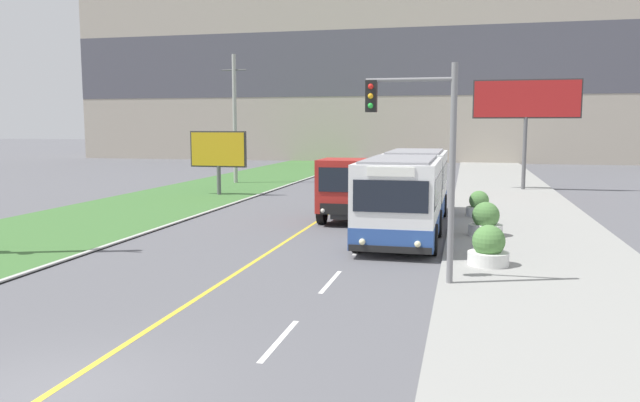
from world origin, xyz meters
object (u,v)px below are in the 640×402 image
object	(u,v)px
dump_truck	(352,190)
utility_pole_far	(235,119)
billboard_large	(526,103)
planter_round_third	(479,205)
city_bus	(409,191)
car_distant	(391,178)
traffic_light_mast	(426,145)
planter_round_second	(486,221)
planter_round_near	(488,248)
billboard_small	(218,151)

from	to	relation	value
dump_truck	utility_pole_far	size ratio (longest dim) A/B	0.71
utility_pole_far	billboard_large	distance (m)	19.41
utility_pole_far	planter_round_third	distance (m)	21.50
city_bus	car_distant	size ratio (longest dim) A/B	2.84
traffic_light_mast	planter_round_second	distance (m)	8.07
dump_truck	utility_pole_far	distance (m)	19.33
city_bus	billboard_large	distance (m)	17.79
car_distant	planter_round_near	xyz separation A→B (m)	(5.36, -21.50, -0.10)
traffic_light_mast	planter_round_third	bearing A→B (deg)	82.60
dump_truck	billboard_small	bearing A→B (deg)	139.44
planter_round_second	traffic_light_mast	bearing A→B (deg)	-103.47
car_distant	traffic_light_mast	size ratio (longest dim) A/B	0.77
city_bus	traffic_light_mast	size ratio (longest dim) A/B	2.18
billboard_small	planter_round_second	distance (m)	18.45
dump_truck	utility_pole_far	bearing A→B (deg)	125.88
dump_truck	traffic_light_mast	size ratio (longest dim) A/B	1.14
traffic_light_mast	planter_round_near	size ratio (longest dim) A/B	4.79
dump_truck	traffic_light_mast	world-z (taller)	traffic_light_mast
billboard_small	planter_round_third	xyz separation A→B (m)	(14.67, -5.83, -2.01)
billboard_large	planter_round_near	size ratio (longest dim) A/B	5.87
billboard_large	planter_round_third	xyz separation A→B (m)	(-2.92, -12.64, -4.86)
billboard_large	city_bus	bearing A→B (deg)	-109.09
dump_truck	planter_round_near	size ratio (longest dim) A/B	5.44
planter_round_near	dump_truck	bearing A→B (deg)	124.89
city_bus	traffic_light_mast	bearing A→B (deg)	-82.19
billboard_small	planter_round_near	bearing A→B (deg)	-46.85
planter_round_third	billboard_large	bearing A→B (deg)	77.01
planter_round_near	city_bus	bearing A→B (deg)	114.86
utility_pole_far	planter_round_near	size ratio (longest dim) A/B	7.63
utility_pole_far	billboard_large	xyz separation A→B (m)	(19.38, -0.61, 0.91)
traffic_light_mast	billboard_small	size ratio (longest dim) A/B	1.50
city_bus	planter_round_near	world-z (taller)	city_bus
planter_round_third	dump_truck	bearing A→B (deg)	-157.43
traffic_light_mast	planter_round_second	bearing A→B (deg)	76.53
dump_truck	planter_round_second	bearing A→B (deg)	-26.92
billboard_large	planter_round_second	size ratio (longest dim) A/B	5.58
city_bus	dump_truck	distance (m)	2.98
car_distant	billboard_small	bearing A→B (deg)	-148.62
dump_truck	planter_round_third	size ratio (longest dim) A/B	5.64
traffic_light_mast	billboard_large	bearing A→B (deg)	79.74
planter_round_second	planter_round_third	xyz separation A→B (m)	(-0.16, 4.96, -0.04)
city_bus	car_distant	distance (m)	15.55
car_distant	planter_round_third	world-z (taller)	car_distant
car_distant	planter_round_second	bearing A→B (deg)	-71.85
planter_round_near	planter_round_second	size ratio (longest dim) A/B	0.95
billboard_small	planter_round_second	size ratio (longest dim) A/B	3.03
billboard_small	utility_pole_far	bearing A→B (deg)	103.58
planter_round_near	planter_round_third	world-z (taller)	planter_round_near
car_distant	billboard_small	size ratio (longest dim) A/B	1.15
city_bus	planter_round_second	xyz separation A→B (m)	(2.91, -1.21, -0.90)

